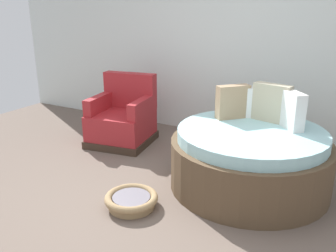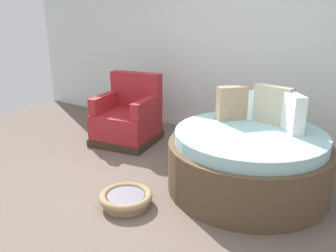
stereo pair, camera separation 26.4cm
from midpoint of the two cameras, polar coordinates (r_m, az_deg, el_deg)
ground_plane at (r=3.40m, az=-2.30°, el=-13.83°), size 8.00×8.00×0.02m
back_wall at (r=5.06m, az=14.03°, el=14.77°), size 8.00×0.12×3.05m
round_daybed at (r=3.78m, az=14.81°, el=-5.19°), size 1.64×1.64×1.04m
red_armchair at (r=4.98m, az=-4.95°, el=1.19°), size 0.91×0.91×0.94m
pet_basket at (r=3.46m, az=-4.59°, el=-11.63°), size 0.51×0.51×0.13m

